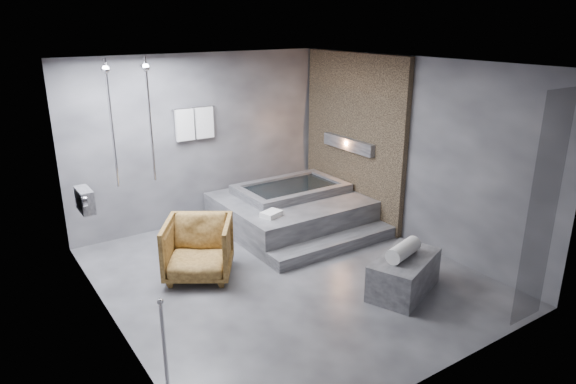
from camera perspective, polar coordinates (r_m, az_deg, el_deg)
room at (r=6.82m, az=1.42°, el=5.41°), size 5.00×5.04×2.82m
tub_deck at (r=8.56m, az=0.26°, el=-2.17°), size 2.20×2.00×0.50m
tub_step at (r=7.75m, az=5.18°, el=-5.84°), size 2.20×0.36×0.18m
concrete_bench at (r=6.72m, az=12.76°, el=-8.90°), size 1.19×0.93×0.47m
driftwood_chair at (r=6.96m, az=-9.93°, el=-6.21°), size 1.20×1.21×0.80m
rolled_towel at (r=6.56m, az=12.71°, el=-6.33°), size 0.59×0.35×0.20m
deck_towel at (r=7.65m, az=-1.85°, el=-2.45°), size 0.35×0.30×0.08m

